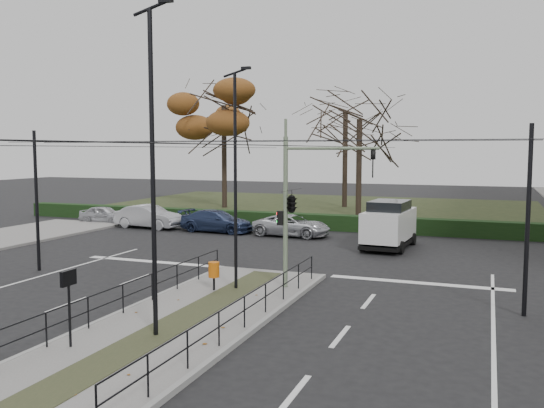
{
  "coord_description": "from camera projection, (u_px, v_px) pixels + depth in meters",
  "views": [
    {
      "loc": [
        8.45,
        -17.28,
        5.2
      ],
      "look_at": [
        -0.55,
        6.48,
        2.79
      ],
      "focal_mm": 38.0,
      "sensor_mm": 36.0,
      "label": 1
    }
  ],
  "objects": [
    {
      "name": "hedge",
      "position": [
        260.0,
        219.0,
        38.94
      ],
      "size": [
        38.0,
        1.0,
        1.0
      ],
      "primitive_type": "cube",
      "color": "black",
      "rests_on": "ground"
    },
    {
      "name": "parked_car_third",
      "position": [
        217.0,
        221.0,
        36.33
      ],
      "size": [
        4.86,
        2.17,
        1.38
      ],
      "primitive_type": "imported",
      "rotation": [
        0.0,
        0.0,
        1.52
      ],
      "color": "#222D4F",
      "rests_on": "ground"
    },
    {
      "name": "info_panel",
      "position": [
        68.0,
        287.0,
        14.65
      ],
      "size": [
        0.11,
        0.52,
        2.0
      ],
      "color": "black",
      "rests_on": "median_island"
    },
    {
      "name": "median_island",
      "position": [
        183.0,
        321.0,
        17.22
      ],
      "size": [
        4.4,
        15.0,
        0.14
      ],
      "primitive_type": "cube",
      "color": "slate",
      "rests_on": "ground"
    },
    {
      "name": "traffic_light",
      "position": [
        294.0,
        200.0,
        20.89
      ],
      "size": [
        3.75,
        2.12,
        5.52
      ],
      "color": "slate",
      "rests_on": "median_island"
    },
    {
      "name": "median_railing",
      "position": [
        181.0,
        292.0,
        17.04
      ],
      "size": [
        4.14,
        13.24,
        0.92
      ],
      "color": "black",
      "rests_on": "median_island"
    },
    {
      "name": "rust_tree",
      "position": [
        224.0,
        105.0,
        50.05
      ],
      "size": [
        11.22,
        11.22,
        11.75
      ],
      "color": "black",
      "rests_on": "park"
    },
    {
      "name": "streetlamp_median_near",
      "position": [
        153.0,
        169.0,
        15.29
      ],
      "size": [
        0.74,
        0.15,
        8.92
      ],
      "color": "black",
      "rests_on": "median_island"
    },
    {
      "name": "parked_car_first",
      "position": [
        104.0,
        214.0,
        40.72
      ],
      "size": [
        3.62,
        1.53,
        1.22
      ],
      "primitive_type": "imported",
      "rotation": [
        0.0,
        0.0,
        1.6
      ],
      "color": "#ABADB3",
      "rests_on": "ground"
    },
    {
      "name": "catenary",
      "position": [
        239.0,
        199.0,
        20.74
      ],
      "size": [
        20.0,
        34.0,
        6.0
      ],
      "color": "black",
      "rests_on": "ground"
    },
    {
      "name": "park",
      "position": [
        316.0,
        207.0,
        51.46
      ],
      "size": [
        38.0,
        26.0,
        0.1
      ],
      "primitive_type": "cube",
      "color": "black",
      "rests_on": "ground"
    },
    {
      "name": "bare_tree_center",
      "position": [
        345.0,
        119.0,
        50.71
      ],
      "size": [
        8.35,
        8.35,
        11.18
      ],
      "color": "black",
      "rests_on": "park"
    },
    {
      "name": "parked_car_second",
      "position": [
        149.0,
        217.0,
        38.1
      ],
      "size": [
        4.74,
        1.94,
        1.53
      ],
      "primitive_type": "imported",
      "rotation": [
        0.0,
        0.0,
        1.5
      ],
      "color": "#ABADB3",
      "rests_on": "ground"
    },
    {
      "name": "white_van",
      "position": [
        389.0,
        224.0,
        30.31
      ],
      "size": [
        2.44,
        4.89,
        2.52
      ],
      "color": "silver",
      "rests_on": "ground"
    },
    {
      "name": "streetlamp_median_far",
      "position": [
        236.0,
        178.0,
        20.61
      ],
      "size": [
        0.66,
        0.14,
        7.95
      ],
      "color": "black",
      "rests_on": "median_island"
    },
    {
      "name": "ground",
      "position": [
        220.0,
        303.0,
        19.55
      ],
      "size": [
        140.0,
        140.0,
        0.0
      ],
      "primitive_type": "plane",
      "color": "black",
      "rests_on": "ground"
    },
    {
      "name": "parked_car_fourth",
      "position": [
        292.0,
        225.0,
        34.56
      ],
      "size": [
        4.76,
        2.39,
        1.29
      ],
      "primitive_type": "imported",
      "rotation": [
        0.0,
        0.0,
        1.52
      ],
      "color": "#ABADB3",
      "rests_on": "ground"
    },
    {
      "name": "litter_bin",
      "position": [
        214.0,
        270.0,
        20.71
      ],
      "size": [
        0.4,
        0.4,
        1.02
      ],
      "color": "black",
      "rests_on": "median_island"
    },
    {
      "name": "bare_tree_near",
      "position": [
        360.0,
        126.0,
        43.87
      ],
      "size": [
        7.26,
        7.26,
        9.86
      ],
      "color": "black",
      "rests_on": "park"
    }
  ]
}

